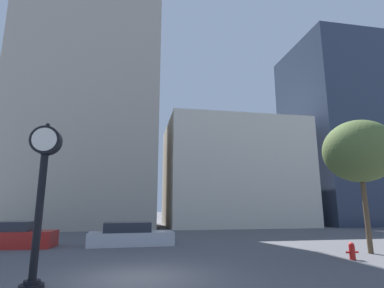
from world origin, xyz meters
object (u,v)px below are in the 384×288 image
(car_silver, at_px, (130,236))
(bare_tree, at_px, (359,151))
(car_red, at_px, (12,237))
(fire_hydrant_near, at_px, (352,251))
(street_clock, at_px, (42,180))

(car_silver, distance_m, bare_tree, 12.98)
(car_red, distance_m, fire_hydrant_near, 16.68)
(street_clock, xyz_separation_m, bare_tree, (13.59, 3.69, 1.95))
(street_clock, xyz_separation_m, car_red, (-3.78, 8.80, -2.33))
(bare_tree, bearing_deg, fire_hydrant_near, -146.67)
(street_clock, height_order, bare_tree, bare_tree)
(car_silver, xyz_separation_m, bare_tree, (11.17, -5.01, 4.32))
(car_red, bearing_deg, street_clock, -64.55)
(car_red, xyz_separation_m, fire_hydrant_near, (15.39, -6.41, -0.23))
(street_clock, height_order, car_red, street_clock)
(bare_tree, bearing_deg, street_clock, -164.81)
(car_red, height_order, fire_hydrant_near, car_red)
(fire_hydrant_near, bearing_deg, street_clock, -168.37)
(car_red, distance_m, car_silver, 6.20)
(fire_hydrant_near, xyz_separation_m, bare_tree, (1.98, 1.30, 4.51))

